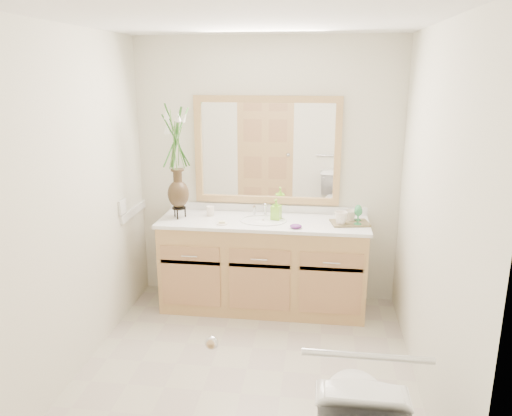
# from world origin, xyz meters

# --- Properties ---
(floor) EXTENTS (2.60, 2.60, 0.00)m
(floor) POSITION_xyz_m (0.00, 0.00, 0.00)
(floor) COLOR #B9AC9E
(floor) RESTS_ON ground
(ceiling) EXTENTS (2.40, 2.60, 0.02)m
(ceiling) POSITION_xyz_m (0.00, 0.00, 2.40)
(ceiling) COLOR white
(ceiling) RESTS_ON wall_back
(wall_back) EXTENTS (2.40, 0.02, 2.40)m
(wall_back) POSITION_xyz_m (0.00, 1.30, 1.20)
(wall_back) COLOR silver
(wall_back) RESTS_ON floor
(wall_front) EXTENTS (2.40, 0.02, 2.40)m
(wall_front) POSITION_xyz_m (0.00, -1.30, 1.20)
(wall_front) COLOR silver
(wall_front) RESTS_ON floor
(wall_left) EXTENTS (0.02, 2.60, 2.40)m
(wall_left) POSITION_xyz_m (-1.20, 0.00, 1.20)
(wall_left) COLOR silver
(wall_left) RESTS_ON floor
(wall_right) EXTENTS (0.02, 2.60, 2.40)m
(wall_right) POSITION_xyz_m (1.20, 0.00, 1.20)
(wall_right) COLOR silver
(wall_right) RESTS_ON floor
(vanity) EXTENTS (1.80, 0.55, 0.80)m
(vanity) POSITION_xyz_m (0.00, 1.01, 0.40)
(vanity) COLOR tan
(vanity) RESTS_ON floor
(counter) EXTENTS (1.84, 0.57, 0.03)m
(counter) POSITION_xyz_m (0.00, 1.01, 0.82)
(counter) COLOR white
(counter) RESTS_ON vanity
(sink) EXTENTS (0.38, 0.34, 0.23)m
(sink) POSITION_xyz_m (0.00, 1.00, 0.78)
(sink) COLOR white
(sink) RESTS_ON counter
(mirror) EXTENTS (1.32, 0.04, 0.97)m
(mirror) POSITION_xyz_m (0.00, 1.28, 1.41)
(mirror) COLOR white
(mirror) RESTS_ON wall_back
(switch_plate) EXTENTS (0.02, 0.12, 0.12)m
(switch_plate) POSITION_xyz_m (-1.19, 0.76, 0.98)
(switch_plate) COLOR white
(switch_plate) RESTS_ON wall_left
(door) EXTENTS (0.80, 0.03, 2.00)m
(door) POSITION_xyz_m (-0.30, -1.29, 1.00)
(door) COLOR tan
(door) RESTS_ON floor
(grab_bar) EXTENTS (0.55, 0.03, 0.03)m
(grab_bar) POSITION_xyz_m (0.70, -1.27, 0.95)
(grab_bar) COLOR silver
(grab_bar) RESTS_ON wall_front
(flower_vase) EXTENTS (0.22, 0.22, 0.91)m
(flower_vase) POSITION_xyz_m (-0.76, 1.00, 1.45)
(flower_vase) COLOR black
(flower_vase) RESTS_ON counter
(tumbler) EXTENTS (0.07, 0.07, 0.09)m
(tumbler) POSITION_xyz_m (-0.49, 1.09, 0.87)
(tumbler) COLOR silver
(tumbler) RESTS_ON counter
(soap_dish) EXTENTS (0.09, 0.09, 0.03)m
(soap_dish) POSITION_xyz_m (-0.34, 0.85, 0.84)
(soap_dish) COLOR silver
(soap_dish) RESTS_ON counter
(soap_bottle) EXTENTS (0.09, 0.09, 0.17)m
(soap_bottle) POSITION_xyz_m (0.11, 1.06, 0.91)
(soap_bottle) COLOR #85D431
(soap_bottle) RESTS_ON counter
(purple_dish) EXTENTS (0.12, 0.11, 0.04)m
(purple_dish) POSITION_xyz_m (0.30, 0.82, 0.85)
(purple_dish) COLOR #5E2570
(purple_dish) RESTS_ON counter
(tray) EXTENTS (0.35, 0.27, 0.02)m
(tray) POSITION_xyz_m (0.75, 1.00, 0.84)
(tray) COLOR brown
(tray) RESTS_ON counter
(mug_left) EXTENTS (0.13, 0.12, 0.11)m
(mug_left) POSITION_xyz_m (0.67, 0.94, 0.90)
(mug_left) COLOR silver
(mug_left) RESTS_ON tray
(mug_right) EXTENTS (0.13, 0.13, 0.10)m
(mug_right) POSITION_xyz_m (0.76, 1.06, 0.89)
(mug_right) COLOR silver
(mug_right) RESTS_ON tray
(goblet_front) EXTENTS (0.07, 0.07, 0.15)m
(goblet_front) POSITION_xyz_m (0.81, 0.95, 0.95)
(goblet_front) COLOR #287A42
(goblet_front) RESTS_ON tray
(goblet_back) EXTENTS (0.06, 0.06, 0.14)m
(goblet_back) POSITION_xyz_m (0.82, 1.07, 0.94)
(goblet_back) COLOR #287A42
(goblet_back) RESTS_ON tray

